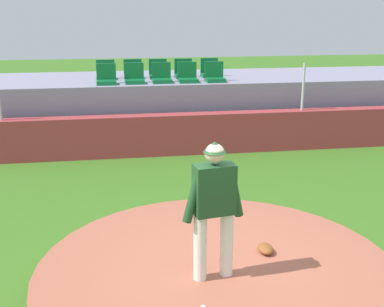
# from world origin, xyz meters

# --- Properties ---
(ground_plane) EXTENTS (60.00, 60.00, 0.00)m
(ground_plane) POSITION_xyz_m (0.00, 0.00, 0.00)
(ground_plane) COLOR #3A6D1F
(pitchers_mound) EXTENTS (4.63, 4.63, 0.23)m
(pitchers_mound) POSITION_xyz_m (0.00, 0.00, 0.12)
(pitchers_mound) COLOR #A45B43
(pitchers_mound) RESTS_ON ground_plane
(pitcher) EXTENTS (0.77, 0.32, 1.72)m
(pitcher) POSITION_xyz_m (-0.10, -0.22, 1.23)
(pitcher) COLOR white
(pitcher) RESTS_ON pitchers_mound
(fielding_glove) EXTENTS (0.21, 0.30, 0.11)m
(fielding_glove) POSITION_xyz_m (0.71, 0.27, 0.29)
(fielding_glove) COLOR brown
(fielding_glove) RESTS_ON pitchers_mound
(brick_barrier) EXTENTS (17.16, 0.40, 0.98)m
(brick_barrier) POSITION_xyz_m (0.00, 5.87, 0.49)
(brick_barrier) COLOR #9E3638
(brick_barrier) RESTS_ON ground_plane
(fence_post_right) EXTENTS (0.06, 0.06, 1.16)m
(fence_post_right) POSITION_xyz_m (3.36, 5.87, 1.56)
(fence_post_right) COLOR silver
(fence_post_right) RESTS_ON brick_barrier
(bleacher_platform) EXTENTS (15.86, 3.12, 1.58)m
(bleacher_platform) POSITION_xyz_m (0.00, 7.97, 0.79)
(bleacher_platform) COLOR gray
(bleacher_platform) RESTS_ON ground_plane
(stadium_chair_0) EXTENTS (0.48, 0.44, 0.50)m
(stadium_chair_0) POSITION_xyz_m (-1.37, 6.91, 1.74)
(stadium_chair_0) COLOR #106832
(stadium_chair_0) RESTS_ON bleacher_platform
(stadium_chair_1) EXTENTS (0.48, 0.44, 0.50)m
(stadium_chair_1) POSITION_xyz_m (-0.68, 6.95, 1.74)
(stadium_chair_1) COLOR #106832
(stadium_chair_1) RESTS_ON bleacher_platform
(stadium_chair_2) EXTENTS (0.48, 0.44, 0.50)m
(stadium_chair_2) POSITION_xyz_m (0.01, 6.96, 1.74)
(stadium_chair_2) COLOR #106832
(stadium_chair_2) RESTS_ON bleacher_platform
(stadium_chair_3) EXTENTS (0.48, 0.44, 0.50)m
(stadium_chair_3) POSITION_xyz_m (0.67, 6.93, 1.74)
(stadium_chair_3) COLOR #106832
(stadium_chair_3) RESTS_ON bleacher_platform
(stadium_chair_4) EXTENTS (0.48, 0.44, 0.50)m
(stadium_chair_4) POSITION_xyz_m (1.37, 6.91, 1.74)
(stadium_chair_4) COLOR #106832
(stadium_chair_4) RESTS_ON bleacher_platform
(stadium_chair_5) EXTENTS (0.48, 0.44, 0.50)m
(stadium_chair_5) POSITION_xyz_m (-1.40, 7.82, 1.74)
(stadium_chair_5) COLOR #106832
(stadium_chair_5) RESTS_ON bleacher_platform
(stadium_chair_6) EXTENTS (0.48, 0.44, 0.50)m
(stadium_chair_6) POSITION_xyz_m (-0.68, 7.86, 1.74)
(stadium_chair_6) COLOR #106832
(stadium_chair_6) RESTS_ON bleacher_platform
(stadium_chair_7) EXTENTS (0.48, 0.44, 0.50)m
(stadium_chair_7) POSITION_xyz_m (-0.00, 7.82, 1.74)
(stadium_chair_7) COLOR #106832
(stadium_chair_7) RESTS_ON bleacher_platform
(stadium_chair_8) EXTENTS (0.48, 0.44, 0.50)m
(stadium_chair_8) POSITION_xyz_m (0.69, 7.81, 1.74)
(stadium_chair_8) COLOR #106832
(stadium_chair_8) RESTS_ON bleacher_platform
(stadium_chair_9) EXTENTS (0.48, 0.44, 0.50)m
(stadium_chair_9) POSITION_xyz_m (1.43, 7.84, 1.74)
(stadium_chair_9) COLOR #106832
(stadium_chair_9) RESTS_ON bleacher_platform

